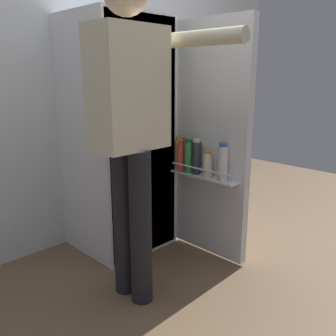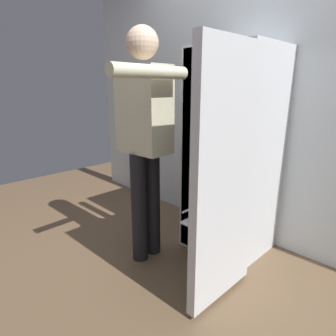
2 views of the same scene
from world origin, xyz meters
TOP-DOWN VIEW (x-y plane):
  - ground_plane at (0.00, 0.00)m, footprint 6.29×6.29m
  - kitchen_wall at (0.00, 0.88)m, footprint 4.40×0.10m
  - refrigerator at (0.03, 0.48)m, footprint 0.67×1.16m
  - person at (-0.36, -0.06)m, footprint 0.54×0.71m

SIDE VIEW (x-z plane):
  - ground_plane at x=0.00m, z-range 0.00..0.00m
  - refrigerator at x=0.03m, z-range 0.00..1.62m
  - person at x=-0.36m, z-range 0.17..1.90m
  - kitchen_wall at x=0.00m, z-range 0.00..2.46m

